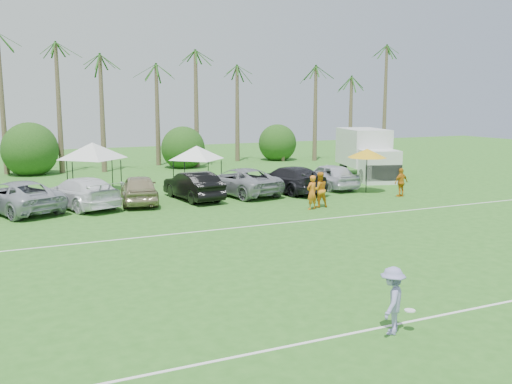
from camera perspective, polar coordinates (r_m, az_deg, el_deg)
name	(u,v)px	position (r m, az deg, el deg)	size (l,w,h in m)	color
ground	(434,361)	(13.68, 17.33, -15.82)	(120.00, 120.00, 0.00)	#2D6A1F
field_lines	(272,266)	(19.91, 1.66, -7.38)	(80.00, 12.10, 0.01)	white
palm_tree_4	(53,76)	(47.32, -19.65, 10.87)	(2.40, 2.40, 8.90)	brown
palm_tree_5	(105,66)	(47.91, -14.84, 12.11)	(2.40, 2.40, 9.90)	brown
palm_tree_6	(154,56)	(48.83, -10.13, 13.22)	(2.40, 2.40, 10.90)	brown
palm_tree_7	(200,47)	(50.07, -5.59, 14.19)	(2.40, 2.40, 11.90)	brown
palm_tree_8	(254,79)	(51.78, -0.21, 11.21)	(2.40, 2.40, 8.90)	brown
palm_tree_9	(303,70)	(54.09, 4.72, 12.02)	(2.40, 2.40, 9.90)	brown
palm_tree_10	(349,62)	(56.75, 9.24, 12.67)	(2.40, 2.40, 10.90)	brown
palm_tree_11	(383,55)	(59.12, 12.57, 13.25)	(2.40, 2.40, 11.90)	brown
bush_tree_1	(29,150)	(48.30, -21.76, 3.95)	(4.00, 4.00, 4.00)	brown
bush_tree_2	(176,145)	(50.37, -7.98, 4.70)	(4.00, 4.00, 4.00)	brown
bush_tree_3	(278,141)	(54.10, 2.25, 5.09)	(4.00, 4.00, 4.00)	brown
sideline_player_a	(312,192)	(29.89, 5.61, -0.05)	(0.66, 0.43, 1.80)	orange
sideline_player_b	(319,190)	(30.56, 6.36, 0.24)	(0.92, 0.72, 1.90)	orange
sideline_player_c	(401,182)	(34.80, 14.31, 0.94)	(1.00, 0.42, 1.70)	orange
box_truck	(367,152)	(42.44, 11.03, 3.93)	(4.36, 7.34, 3.56)	white
canopy_tent_left	(92,143)	(37.00, -16.06, 4.78)	(4.40, 4.40, 3.57)	black
canopy_tent_right	(197,146)	(37.79, -5.96, 4.61)	(3.87, 3.87, 3.14)	black
market_umbrella	(367,153)	(35.79, 11.05, 3.83)	(2.44, 2.44, 2.71)	black
frisbee_player	(392,300)	(14.57, 13.47, -10.51)	(1.23, 1.19, 1.68)	#908DC8
parked_car_2	(17,197)	(31.47, -22.79, -0.42)	(2.70, 5.86, 1.63)	#A2A5B0
parked_car_3	(80,193)	(31.68, -17.16, -0.05)	(2.28, 5.61, 1.63)	white
parked_car_4	(139,189)	(32.08, -11.62, 0.29)	(1.92, 4.78, 1.63)	#9B8F6B
parked_car_5	(193,186)	(32.86, -6.30, 0.63)	(1.72, 4.94, 1.63)	black
parked_car_6	(240,181)	(34.40, -1.64, 1.07)	(2.70, 5.86, 1.63)	#90929A
parked_car_7	(289,179)	(35.33, 3.30, 1.27)	(2.28, 5.61, 1.63)	black
parked_car_8	(329,176)	(37.16, 7.31, 1.61)	(1.92, 4.78, 1.63)	silver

